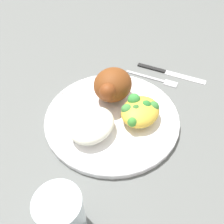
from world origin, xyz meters
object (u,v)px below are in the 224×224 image
object	(u,v)px
roasted_chicken	(112,85)
plate	(112,117)
rice_pile	(92,125)
fork	(154,79)
mac_cheese_with_broccoli	(140,110)
water_glass	(62,216)
knife	(165,71)

from	to	relation	value
roasted_chicken	plate	bearing A→B (deg)	32.43
rice_pile	fork	world-z (taller)	rice_pile
plate	fork	distance (m)	0.18
plate	fork	size ratio (longest dim) A/B	2.10
plate	mac_cheese_with_broccoli	xyz separation A→B (m)	(-0.03, 0.05, 0.03)
rice_pile	water_glass	bearing A→B (deg)	23.92
plate	water_glass	bearing A→B (deg)	15.96
mac_cheese_with_broccoli	fork	xyz separation A→B (m)	(-0.15, -0.04, -0.03)
mac_cheese_with_broccoli	roasted_chicken	bearing A→B (deg)	-103.95
roasted_chicken	fork	distance (m)	0.15
fork	knife	xyz separation A→B (m)	(-0.04, 0.01, 0.00)
roasted_chicken	water_glass	xyz separation A→B (m)	(0.28, 0.10, -0.00)
plate	fork	world-z (taller)	plate
water_glass	roasted_chicken	bearing A→B (deg)	-160.90
plate	roasted_chicken	distance (m)	0.07
fork	mac_cheese_with_broccoli	bearing A→B (deg)	13.78
mac_cheese_with_broccoli	knife	xyz separation A→B (m)	(-0.20, -0.03, -0.03)
fork	roasted_chicken	bearing A→B (deg)	-19.21
roasted_chicken	knife	size ratio (longest dim) A/B	0.55
roasted_chicken	knife	distance (m)	0.19
plate	rice_pile	xyz separation A→B (m)	(0.06, -0.01, 0.03)
rice_pile	mac_cheese_with_broccoli	xyz separation A→B (m)	(-0.09, 0.06, 0.00)
rice_pile	knife	distance (m)	0.29
roasted_chicken	rice_pile	bearing A→B (deg)	10.83
plate	mac_cheese_with_broccoli	bearing A→B (deg)	117.72
fork	water_glass	world-z (taller)	water_glass
roasted_chicken	rice_pile	size ratio (longest dim) A/B	1.00
plate	fork	xyz separation A→B (m)	(-0.18, 0.02, -0.01)
roasted_chicken	knife	world-z (taller)	roasted_chicken
water_glass	plate	bearing A→B (deg)	-164.04
rice_pile	knife	xyz separation A→B (m)	(-0.29, 0.04, -0.03)
plate	water_glass	world-z (taller)	water_glass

